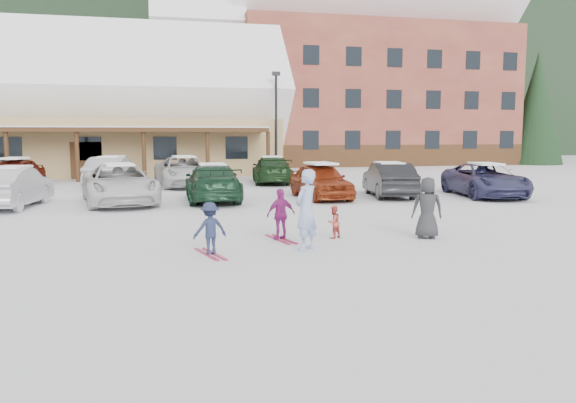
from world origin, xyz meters
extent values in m
plane|color=silver|center=(0.00, 0.00, 0.00)|extent=(160.00, 160.00, 0.00)
cube|color=black|center=(0.00, 85.00, 19.00)|extent=(300.00, 70.00, 38.00)
cube|color=tan|center=(-9.00, 28.00, 1.80)|extent=(28.00, 10.00, 3.60)
cube|color=#422814|center=(-9.00, 21.80, 2.90)|extent=(25.20, 2.60, 0.25)
cube|color=white|center=(-9.00, 28.00, 5.54)|extent=(29.12, 9.69, 9.69)
cube|color=maroon|center=(16.00, 38.00, 6.00)|extent=(24.00, 14.00, 12.00)
cube|color=maroon|center=(0.50, 38.00, 4.50)|extent=(7.00, 12.60, 9.00)
cube|color=white|center=(16.00, 38.00, 14.69)|extent=(24.96, 13.57, 13.57)
cube|color=#422814|center=(16.00, 31.04, 0.90)|extent=(24.00, 0.10, 1.80)
cylinder|color=black|center=(4.53, 22.97, 3.16)|extent=(0.16, 0.16, 6.31)
cube|color=black|center=(4.53, 22.97, 6.44)|extent=(0.50, 0.25, 0.25)
cylinder|color=black|center=(30.00, 32.00, 0.66)|extent=(0.60, 0.60, 1.32)
cone|color=black|center=(30.00, 32.00, 6.27)|extent=(4.84, 4.84, 9.90)
cylinder|color=black|center=(6.00, 44.00, 0.54)|extent=(0.60, 0.60, 1.08)
cone|color=black|center=(6.00, 44.00, 5.13)|extent=(3.96, 3.96, 8.10)
cylinder|color=black|center=(34.00, 46.00, 0.69)|extent=(0.60, 0.60, 1.38)
cone|color=black|center=(34.00, 46.00, 6.55)|extent=(5.06, 5.06, 10.35)
imported|color=#8FA4CE|center=(0.48, -0.06, 0.93)|extent=(0.80, 0.78, 1.85)
imported|color=#C1443A|center=(1.53, 1.21, 0.42)|extent=(0.51, 0.47, 0.83)
imported|color=#1D2441|center=(-1.69, -0.07, 0.58)|extent=(0.84, 0.61, 1.16)
cube|color=#A3173E|center=(-1.69, -0.07, 0.01)|extent=(0.56, 1.40, 0.03)
imported|color=#9D237B|center=(0.19, 1.31, 0.64)|extent=(0.81, 0.47, 1.29)
cube|color=#A3173E|center=(0.19, 1.31, 0.01)|extent=(0.50, 1.41, 0.03)
imported|color=#292A2C|center=(3.85, 0.69, 0.78)|extent=(0.88, 0.70, 1.56)
imported|color=#B8B8BD|center=(-7.94, 9.56, 0.74)|extent=(2.12, 4.63, 1.47)
imported|color=silver|center=(-4.24, 9.90, 0.76)|extent=(3.38, 5.79, 1.52)
imported|color=#143420|center=(-0.72, 9.96, 0.73)|extent=(2.15, 5.09, 1.46)
imported|color=maroon|center=(3.71, 9.92, 0.73)|extent=(1.96, 4.38, 1.46)
imported|color=black|center=(6.74, 9.94, 0.72)|extent=(2.26, 4.57, 1.44)
imported|color=navy|center=(10.76, 9.10, 0.70)|extent=(3.07, 5.36, 1.41)
imported|color=maroon|center=(-9.66, 17.29, 0.75)|extent=(2.46, 4.62, 1.50)
imported|color=#A6A7AB|center=(-5.06, 16.81, 0.77)|extent=(2.42, 4.91, 1.55)
imported|color=silver|center=(-1.54, 16.72, 0.77)|extent=(3.13, 5.75, 1.53)
imported|color=black|center=(3.17, 17.53, 0.72)|extent=(2.64, 5.18, 1.44)
camera|label=1|loc=(-2.72, -12.23, 2.62)|focal=35.00mm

